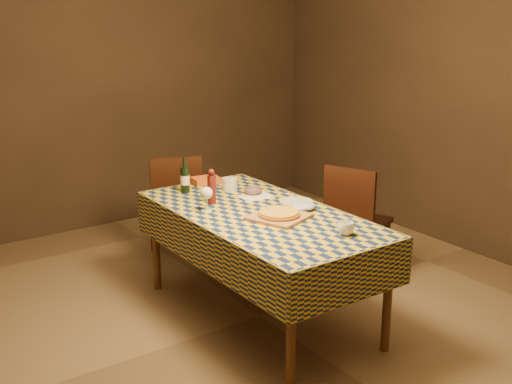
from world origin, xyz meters
TOP-DOWN VIEW (x-y plane):
  - room at (0.00, 0.00)m, footprint 5.00×5.10m
  - dining_table at (0.00, 0.00)m, footprint 0.94×1.84m
  - cutting_board at (0.03, -0.17)m, footprint 0.43×0.43m
  - pizza at (0.03, -0.17)m, footprint 0.35×0.35m
  - pepper_mill at (-0.16, 0.35)m, footprint 0.08×0.08m
  - bowl at (0.21, 0.38)m, footprint 0.18×0.18m
  - wine_glass at (-0.28, 0.23)m, footprint 0.08×0.08m
  - wine_bottle at (-0.18, 0.71)m, footprint 0.09×0.09m
  - deli_tub at (0.12, 0.56)m, footprint 0.12×0.12m
  - takeout_container at (0.07, 0.83)m, footprint 0.22×0.17m
  - white_plate at (0.33, 0.03)m, footprint 0.28×0.28m
  - tumbler at (0.17, -0.65)m, footprint 0.10×0.10m
  - flour_patch at (0.19, 0.31)m, footprint 0.24×0.19m
  - flour_bag at (0.26, -0.13)m, footprint 0.20×0.16m
  - chair_far at (0.02, 1.26)m, footprint 0.54×0.55m
  - chair_right at (0.99, 0.11)m, footprint 0.55×0.55m

SIDE VIEW (x-z plane):
  - chair_far at x=0.02m, z-range 0.06..0.99m
  - chair_right at x=0.99m, z-range 0.06..0.99m
  - dining_table at x=0.00m, z-range 0.31..1.08m
  - flour_patch at x=0.19m, z-range 0.77..0.77m
  - white_plate at x=0.33m, z-range 0.77..0.78m
  - cutting_board at x=0.03m, z-range 0.77..0.79m
  - bowl at x=0.21m, z-range 0.77..0.81m
  - takeout_container at x=0.07m, z-range 0.77..0.82m
  - flour_bag at x=0.26m, z-range 0.77..0.82m
  - pizza at x=0.03m, z-range 0.79..0.82m
  - tumbler at x=0.17m, z-range 0.77..0.85m
  - deli_tub at x=0.12m, z-range 0.77..0.87m
  - wine_bottle at x=-0.18m, z-range 0.74..1.00m
  - pepper_mill at x=-0.16m, z-range 0.76..1.01m
  - wine_glass at x=-0.28m, z-range 0.81..0.97m
  - room at x=0.00m, z-range 0.00..2.70m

